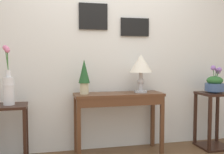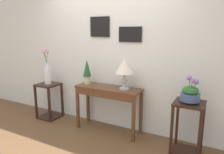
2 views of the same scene
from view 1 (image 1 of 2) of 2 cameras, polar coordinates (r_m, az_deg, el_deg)
The scene contains 8 objects.
back_wall_with_art at distance 3.70m, azimuth -1.25°, elevation 6.97°, with size 9.00×0.13×2.80m.
console_table at distance 3.48m, azimuth 1.46°, elevation -5.39°, with size 1.11×0.37×0.76m.
table_lamp at distance 3.54m, azimuth 5.96°, elevation 2.41°, with size 0.30×0.30×0.49m.
potted_plant_on_console at distance 3.39m, azimuth -5.73°, elevation 0.41°, with size 0.14×0.14×0.42m.
pedestal_stand_left at distance 3.41m, azimuth -20.23°, elevation -11.01°, with size 0.39×0.39×0.68m.
flower_vase_tall_left at distance 3.31m, azimuth -20.48°, elevation -1.60°, with size 0.13×0.17×0.67m.
pedestal_stand_right at distance 3.99m, azimuth 20.15°, elevation -8.33°, with size 0.39×0.39×0.75m.
planter_bowl_wide_right at distance 3.92m, azimuth 20.34°, elevation -1.24°, with size 0.25×0.25×0.36m.
Camera 1 is at (-0.80, -2.24, 1.21)m, focal length 44.53 mm.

